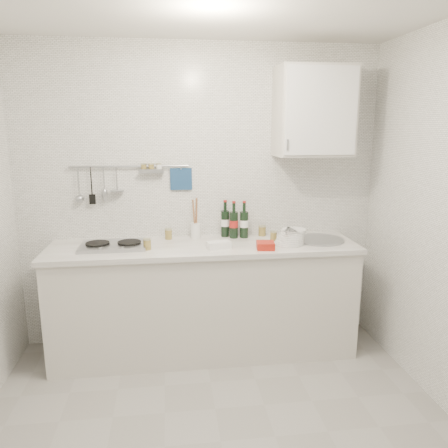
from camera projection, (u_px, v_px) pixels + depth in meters
The scene contains 15 objects.
floor at pixel (221, 441), 2.60m from camera, with size 3.00×3.00×0.00m, color gray.
back_wall at pixel (200, 197), 3.68m from camera, with size 3.00×0.02×2.50m, color silver.
counter at pixel (205, 302), 3.57m from camera, with size 2.44×0.64×0.96m.
wall_rail at pixel (127, 178), 3.54m from camera, with size 0.98×0.09×0.34m.
wall_cabinet at pixel (314, 112), 3.47m from camera, with size 0.60×0.38×0.70m.
plate_stack_hob at pixel (119, 244), 3.42m from camera, with size 0.26×0.26×0.02m.
plate_stack_sink at pixel (291, 237), 3.48m from camera, with size 0.26×0.24×0.12m.
wine_bottles at pixel (234, 219), 3.66m from camera, with size 0.23×0.13×0.31m.
butter_dish at pixel (219, 245), 3.35m from camera, with size 0.18×0.09×0.05m, color white.
strawberry_punnet at pixel (265, 245), 3.33m from camera, with size 0.13×0.13×0.06m, color red.
utensil_crock at pixel (195, 229), 3.65m from camera, with size 0.08×0.08×0.34m.
jar_a at pixel (168, 234), 3.62m from camera, with size 0.06×0.06×0.09m.
jar_b at pixel (262, 231), 3.73m from camera, with size 0.07×0.07×0.09m.
jar_c at pixel (273, 236), 3.58m from camera, with size 0.06×0.06×0.08m.
jar_d at pixel (147, 244), 3.31m from camera, with size 0.06×0.06×0.09m.
Camera 1 is at (-0.27, -2.24, 1.84)m, focal length 35.00 mm.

